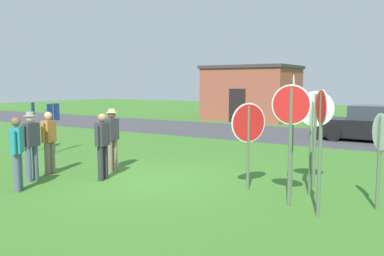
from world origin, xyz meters
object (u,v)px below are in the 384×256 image
person_in_dark_shirt (111,135)px  person_near_signs (49,139)px  stop_sign_nearest (315,121)px  info_panel_middle (53,119)px  person_with_sunhat (103,143)px  person_in_blue (17,150)px  stop_sign_far_back (320,132)px  stop_sign_rear_left (311,131)px  stop_sign_leaning_right (291,123)px  person_on_left (31,141)px  stop_sign_tallest (248,131)px  stop_sign_center_cluster (380,145)px  parked_car_on_street (373,125)px  stop_sign_leaning_left (293,116)px  info_panel_leftmost (33,117)px

person_in_dark_shirt → person_near_signs: bearing=-132.2°
stop_sign_nearest → info_panel_middle: bearing=179.8°
person_with_sunhat → info_panel_middle: bearing=154.4°
stop_sign_nearest → person_in_blue: stop_sign_nearest is taller
person_in_blue → stop_sign_far_back: bearing=16.0°
stop_sign_rear_left → info_panel_middle: 9.29m
stop_sign_leaning_right → person_on_left: (-6.18, -1.39, -0.66)m
stop_sign_tallest → person_in_blue: 5.25m
stop_sign_center_cluster → stop_sign_rear_left: bearing=165.2°
parked_car_on_street → info_panel_middle: info_panel_middle is taller
stop_sign_tallest → stop_sign_rear_left: 1.37m
stop_sign_tallest → person_near_signs: 5.38m
stop_sign_leaning_right → person_in_blue: 6.05m
stop_sign_leaning_left → stop_sign_center_cluster: size_ratio=1.39×
stop_sign_far_back → person_in_dark_shirt: 6.10m
stop_sign_center_cluster → stop_sign_leaning_left: bearing=-179.4°
parked_car_on_street → stop_sign_tallest: 10.29m
stop_sign_leaning_right → person_with_sunhat: (-4.74, -0.36, -0.72)m
person_with_sunhat → info_panel_middle: size_ratio=0.97×
stop_sign_far_back → stop_sign_rear_left: stop_sign_far_back is taller
info_panel_middle → info_panel_leftmost: bearing=-171.7°
person_in_blue → info_panel_leftmost: bearing=139.6°
stop_sign_far_back → person_in_blue: bearing=-164.0°
person_near_signs → info_panel_middle: size_ratio=0.97×
stop_sign_rear_left → person_near_signs: stop_sign_rear_left is taller
info_panel_middle → stop_sign_far_back: bearing=-12.2°
stop_sign_rear_left → info_panel_leftmost: 10.19m
stop_sign_leaning_right → info_panel_middle: (-9.14, 1.75, -0.47)m
stop_sign_tallest → stop_sign_nearest: (1.22, 1.03, 0.20)m
stop_sign_rear_left → person_near_signs: (-6.52, -1.68, -0.46)m
person_near_signs → person_with_sunhat: bearing=9.8°
stop_sign_rear_left → person_with_sunhat: bearing=-164.0°
stop_sign_center_cluster → person_with_sunhat: 6.38m
stop_sign_leaning_right → person_near_signs: bearing=-174.2°
stop_sign_rear_left → person_with_sunhat: (-4.85, -1.39, -0.46)m
stop_sign_tallest → stop_sign_rear_left: stop_sign_rear_left is taller
stop_sign_nearest → person_with_sunhat: bearing=-156.4°
person_on_left → person_in_blue: 0.99m
stop_sign_leaning_right → info_panel_middle: size_ratio=1.40×
person_with_sunhat → person_near_signs: same height
stop_sign_nearest → person_on_left: stop_sign_nearest is taller
stop_sign_rear_left → info_panel_leftmost: size_ratio=1.19×
stop_sign_tallest → person_on_left: stop_sign_tallest is taller
person_in_blue → info_panel_leftmost: 5.88m
stop_sign_center_cluster → info_panel_middle: (-10.69, 1.10, -0.07)m
stop_sign_center_cluster → stop_sign_tallest: bearing=179.3°
parked_car_on_street → person_on_left: 13.71m
parked_car_on_street → person_with_sunhat: 12.17m
stop_sign_leaning_right → person_on_left: bearing=-167.3°
stop_sign_tallest → stop_sign_far_back: 2.19m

